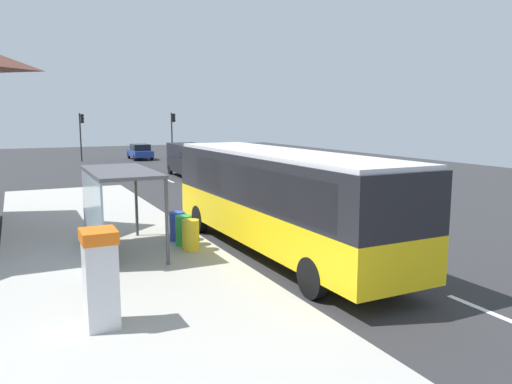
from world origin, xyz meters
The scene contains 20 objects.
ground_plane centered at (0.00, 14.00, -0.02)m, with size 56.00×92.00×0.04m, color #2D2D30.
sidewalk_platform centered at (-6.40, 2.00, 0.09)m, with size 6.20×30.00×0.18m, color #ADAAA3.
lane_stripe_seg_0 centered at (0.25, -6.00, 0.01)m, with size 0.16×2.20×0.01m, color silver.
lane_stripe_seg_1 centered at (0.25, -1.00, 0.01)m, with size 0.16×2.20×0.01m, color silver.
lane_stripe_seg_2 centered at (0.25, 4.00, 0.01)m, with size 0.16×2.20×0.01m, color silver.
lane_stripe_seg_3 centered at (0.25, 9.00, 0.01)m, with size 0.16×2.20×0.01m, color silver.
lane_stripe_seg_4 centered at (0.25, 14.00, 0.01)m, with size 0.16×2.20×0.01m, color silver.
lane_stripe_seg_5 centered at (0.25, 19.00, 0.01)m, with size 0.16×2.20×0.01m, color silver.
lane_stripe_seg_6 centered at (0.25, 24.00, 0.01)m, with size 0.16×2.20×0.01m, color silver.
lane_stripe_seg_7 centered at (0.25, 29.00, 0.01)m, with size 0.16×2.20×0.01m, color silver.
bus centered at (-1.71, 0.15, 1.84)m, with size 2.67×11.04×3.21m.
white_van centered at (2.20, 20.55, 1.34)m, with size 2.21×5.28×2.30m.
sedan_near centered at (2.30, 36.27, 0.79)m, with size 1.92×4.44×1.52m.
ticket_machine centered at (-7.55, -3.51, 1.17)m, with size 0.66×0.76×1.94m.
recycling_bin_yellow centered at (-4.20, 1.11, 0.66)m, with size 0.52×0.52×0.95m, color yellow.
recycling_bin_green centered at (-4.20, 1.81, 0.66)m, with size 0.52×0.52×0.95m, color green.
recycling_bin_blue centered at (-4.20, 2.51, 0.66)m, with size 0.52×0.52×0.95m, color blue.
traffic_light_near_side centered at (5.50, 35.65, 3.06)m, with size 0.49×0.28×4.58m.
traffic_light_far_side centered at (-3.09, 36.45, 3.03)m, with size 0.49×0.28×4.52m.
bus_shelter centered at (-6.41, 1.86, 2.10)m, with size 1.80×4.00×2.50m.
Camera 1 is at (-8.89, -13.17, 4.26)m, focal length 35.05 mm.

